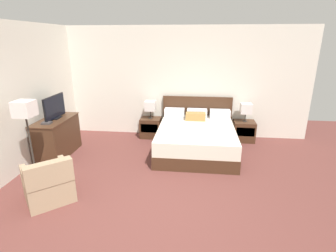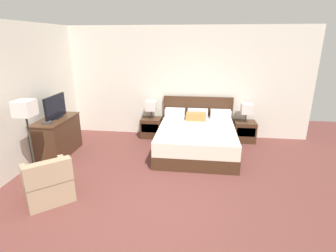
{
  "view_description": "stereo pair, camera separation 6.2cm",
  "coord_description": "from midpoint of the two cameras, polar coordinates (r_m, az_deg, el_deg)",
  "views": [
    {
      "loc": [
        0.57,
        -3.26,
        2.49
      ],
      "look_at": [
        -0.02,
        1.91,
        0.75
      ],
      "focal_mm": 28.0,
      "sensor_mm": 36.0,
      "label": 1
    },
    {
      "loc": [
        0.63,
        -3.26,
        2.49
      ],
      "look_at": [
        -0.02,
        1.91,
        0.75
      ],
      "focal_mm": 28.0,
      "sensor_mm": 36.0,
      "label": 2
    }
  ],
  "objects": [
    {
      "name": "table_lamp_right",
      "position": [
        6.76,
        17.03,
        3.59
      ],
      "size": [
        0.27,
        0.27,
        0.46
      ],
      "color": "#332D28",
      "rests_on": "nightstand_right"
    },
    {
      "name": "wall_back",
      "position": [
        6.88,
        2.1,
        9.39
      ],
      "size": [
        6.79,
        0.06,
        2.81
      ],
      "primitive_type": "cube",
      "color": "silver",
      "rests_on": "ground"
    },
    {
      "name": "nightstand_right",
      "position": [
        6.93,
        16.58,
        -1.12
      ],
      "size": [
        0.52,
        0.44,
        0.51
      ],
      "color": "#422819",
      "rests_on": "ground"
    },
    {
      "name": "nightstand_left",
      "position": [
        6.94,
        -3.39,
        -0.33
      ],
      "size": [
        0.52,
        0.44,
        0.51
      ],
      "color": "#422819",
      "rests_on": "ground"
    },
    {
      "name": "book_red_cover",
      "position": [
        5.91,
        -24.52,
        0.69
      ],
      "size": [
        0.19,
        0.16,
        0.04
      ],
      "primitive_type": "cube",
      "rotation": [
        0.0,
        0.0,
        0.04
      ],
      "color": "#383333",
      "rests_on": "dresser"
    },
    {
      "name": "dresser",
      "position": [
        6.32,
        -22.62,
        -2.04
      ],
      "size": [
        0.56,
        1.18,
        0.84
      ],
      "color": "#422819",
      "rests_on": "ground"
    },
    {
      "name": "armchair_by_window",
      "position": [
        4.69,
        -24.3,
        -11.36
      ],
      "size": [
        0.97,
        0.97,
        0.76
      ],
      "color": "#9E8466",
      "rests_on": "ground"
    },
    {
      "name": "bed",
      "position": [
        6.1,
        6.49,
        -2.51
      ],
      "size": [
        1.79,
        2.11,
        1.07
      ],
      "color": "#422819",
      "rests_on": "ground"
    },
    {
      "name": "wall_left",
      "position": [
        5.91,
        -28.54,
        5.67
      ],
      "size": [
        0.06,
        5.28,
        2.81
      ],
      "primitive_type": "cube",
      "color": "silver",
      "rests_on": "ground"
    },
    {
      "name": "table_lamp_left",
      "position": [
        6.77,
        -3.48,
        4.39
      ],
      "size": [
        0.27,
        0.27,
        0.46
      ],
      "color": "#332D28",
      "rests_on": "nightstand_left"
    },
    {
      "name": "tv",
      "position": [
        6.19,
        -23.06,
        3.79
      ],
      "size": [
        0.18,
        0.79,
        0.5
      ],
      "color": "black",
      "rests_on": "dresser"
    },
    {
      "name": "floor_lamp",
      "position": [
        5.07,
        -28.24,
        2.08
      ],
      "size": [
        0.3,
        0.3,
        1.51
      ],
      "color": "#332D28",
      "rests_on": "ground"
    },
    {
      "name": "ground_plane",
      "position": [
        4.15,
        -2.76,
        -18.47
      ],
      "size": [
        10.43,
        10.43,
        0.0
      ],
      "primitive_type": "plane",
      "color": "brown"
    }
  ]
}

